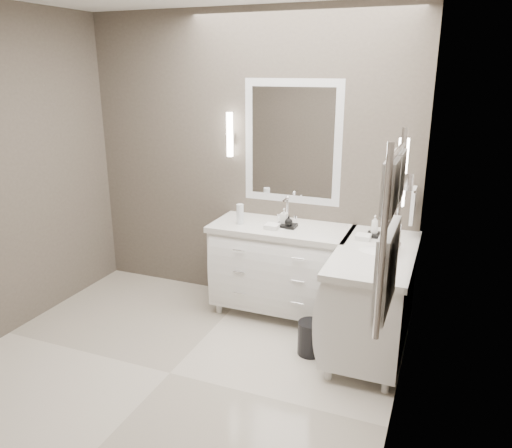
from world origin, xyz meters
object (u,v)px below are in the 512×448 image
at_px(vanity_right, 372,294).
at_px(towel_ladder, 389,239).
at_px(vanity_back, 281,264).
at_px(waste_bin, 310,338).

height_order(vanity_right, towel_ladder, towel_ladder).
relative_size(vanity_back, towel_ladder, 1.38).
relative_size(towel_ladder, waste_bin, 3.25).
bearing_deg(vanity_back, waste_bin, -51.95).
bearing_deg(towel_ladder, vanity_back, 124.10).
distance_m(vanity_right, towel_ladder, 1.60).
bearing_deg(vanity_back, towel_ladder, -55.90).
distance_m(vanity_back, vanity_right, 0.93).
height_order(vanity_back, towel_ladder, towel_ladder).
xyz_separation_m(vanity_right, waste_bin, (-0.43, -0.25, -0.35)).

